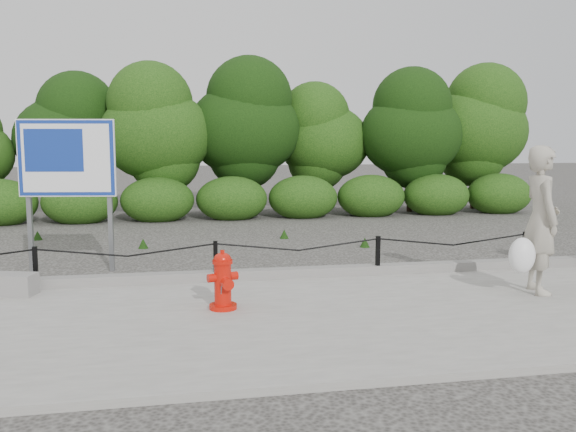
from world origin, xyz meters
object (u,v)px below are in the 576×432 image
at_px(fire_hydrant, 223,281).
at_px(advertising_sign, 67,165).
at_px(concrete_block, 2,284).
at_px(pedestrian, 540,222).

xyz_separation_m(fire_hydrant, advertising_sign, (-2.25, 3.00, 1.32)).
bearing_deg(concrete_block, fire_hydrant, -23.80).
relative_size(fire_hydrant, concrete_block, 0.81).
distance_m(fire_hydrant, concrete_block, 3.14).
bearing_deg(fire_hydrant, concrete_block, 140.83).
bearing_deg(fire_hydrant, pedestrian, -15.03).
bearing_deg(advertising_sign, pedestrian, -15.72).
xyz_separation_m(pedestrian, concrete_block, (-7.14, 1.24, -0.83)).
distance_m(pedestrian, advertising_sign, 7.20).
bearing_deg(concrete_block, pedestrian, -9.84).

